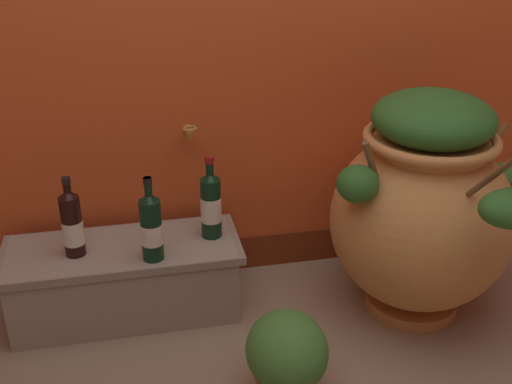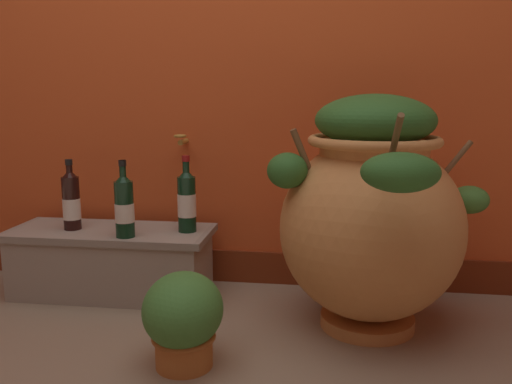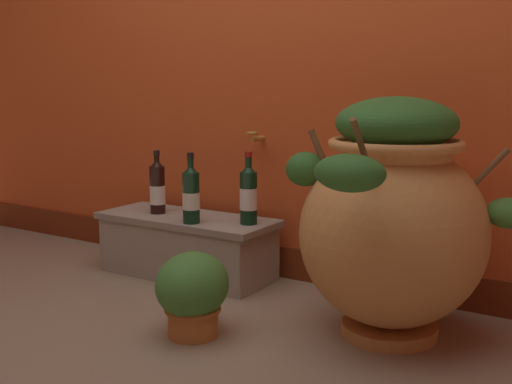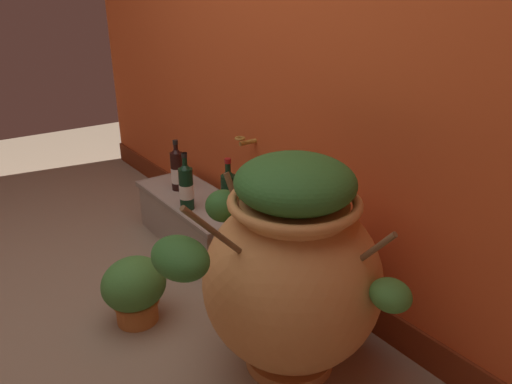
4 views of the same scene
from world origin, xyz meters
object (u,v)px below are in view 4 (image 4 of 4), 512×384
wine_bottle_right (177,169)px  wine_bottle_left (186,186)px  wine_bottle_middle (228,193)px  potted_shrub (135,289)px  terracotta_urn (291,269)px

wine_bottle_right → wine_bottle_left: bearing=-17.8°
wine_bottle_left → wine_bottle_middle: (0.23, 0.12, 0.00)m
wine_bottle_right → potted_shrub: (0.65, -0.57, -0.25)m
terracotta_urn → wine_bottle_left: 0.99m
wine_bottle_left → wine_bottle_right: bearing=162.2°
terracotta_urn → wine_bottle_middle: 0.79m
terracotta_urn → potted_shrub: 0.77m
terracotta_urn → wine_bottle_middle: size_ratio=2.72×
wine_bottle_left → wine_bottle_right: (-0.28, 0.09, -0.01)m
wine_bottle_right → potted_shrub: bearing=-41.1°
potted_shrub → wine_bottle_middle: bearing=103.6°
wine_bottle_left → wine_bottle_right: size_ratio=1.04×
wine_bottle_middle → terracotta_urn: bearing=-15.8°
wine_bottle_left → wine_bottle_middle: bearing=27.8°
wine_bottle_middle → potted_shrub: (0.15, -0.60, -0.26)m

